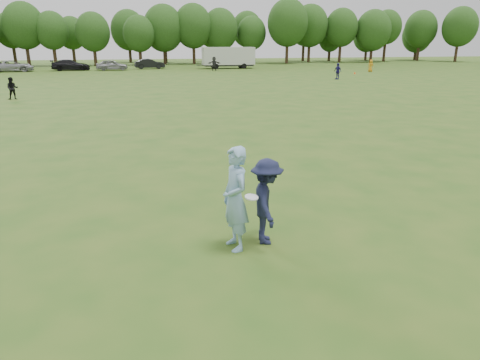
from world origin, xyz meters
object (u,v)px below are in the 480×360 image
at_px(player_far_a, 12,88).
at_px(cargo_trailer, 228,57).
at_px(player_far_d, 214,64).
at_px(car_e, 112,65).
at_px(car_f, 150,64).
at_px(player_far_b, 338,71).
at_px(player_far_c, 371,66).
at_px(thrower, 235,199).
at_px(defender, 267,202).
at_px(field_cone, 355,73).
at_px(car_c, 13,66).
at_px(car_d, 71,65).

xyz_separation_m(player_far_a, cargo_trailer, (22.82, 33.16, 0.98)).
distance_m(player_far_d, car_e, 15.00).
bearing_deg(car_f, player_far_a, 157.59).
bearing_deg(player_far_b, player_far_c, 117.49).
height_order(player_far_b, cargo_trailer, cargo_trailer).
bearing_deg(player_far_b, player_far_a, -89.44).
bearing_deg(thrower, player_far_b, 141.28).
xyz_separation_m(player_far_c, cargo_trailer, (-17.63, 12.15, 0.95)).
relative_size(defender, player_far_d, 0.92).
bearing_deg(defender, player_far_a, 33.34).
bearing_deg(car_e, field_cone, -120.33).
bearing_deg(field_cone, player_far_d, 147.38).
xyz_separation_m(car_c, car_d, (7.51, 0.86, 0.01)).
relative_size(player_far_d, car_c, 0.36).
distance_m(car_f, cargo_trailer, 12.20).
height_order(thrower, player_far_b, thrower).
distance_m(player_far_b, player_far_d, 20.76).
height_order(player_far_a, field_cone, player_far_a).
xyz_separation_m(defender, player_far_c, (29.10, 47.56, -0.08)).
bearing_deg(car_d, thrower, -177.24).
xyz_separation_m(defender, car_e, (-6.03, 59.06, -0.14)).
bearing_deg(car_e, car_d, 75.43).
bearing_deg(defender, player_far_c, -21.26).
distance_m(player_far_d, car_c, 28.05).
xyz_separation_m(player_far_c, player_far_d, (-20.70, 7.41, 0.16)).
relative_size(player_far_b, cargo_trailer, 0.20).
xyz_separation_m(thrower, field_cone, (25.75, 44.43, -0.91)).
bearing_deg(field_cone, player_far_b, -129.56).
relative_size(thrower, player_far_a, 1.34).
xyz_separation_m(player_far_c, car_d, (-40.93, 12.48, -0.05)).
bearing_deg(player_far_b, car_f, -159.49).
xyz_separation_m(player_far_b, player_far_d, (-10.86, 17.70, 0.10)).
relative_size(player_far_c, car_f, 0.36).
bearing_deg(defender, car_f, 10.71).
distance_m(player_far_a, player_far_c, 45.58).
xyz_separation_m(thrower, car_d, (-11.14, 60.16, -0.29)).
bearing_deg(car_f, thrower, 174.62).
height_order(thrower, field_cone, thrower).
bearing_deg(defender, thrower, 110.20).
distance_m(defender, field_cone, 50.91).
height_order(defender, player_far_c, defender).
relative_size(thrower, car_d, 0.40).
distance_m(thrower, field_cone, 51.36).
bearing_deg(car_f, car_d, 92.17).
bearing_deg(car_e, thrower, -179.79).
distance_m(player_far_b, cargo_trailer, 23.76).
bearing_deg(cargo_trailer, car_e, -177.87).
bearing_deg(car_c, player_far_d, -102.78).
height_order(car_d, car_e, car_d).
distance_m(defender, car_f, 61.51).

